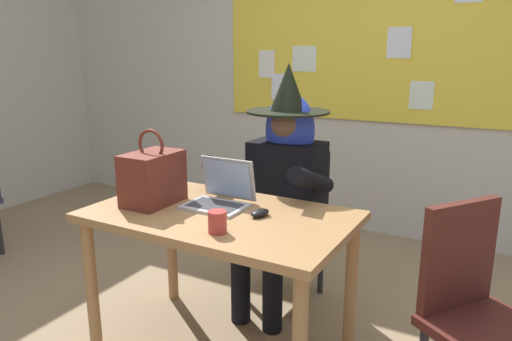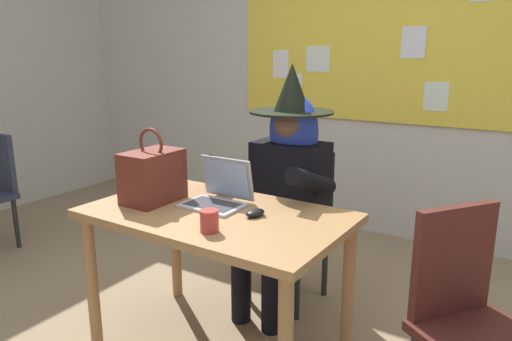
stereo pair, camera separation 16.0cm
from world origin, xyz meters
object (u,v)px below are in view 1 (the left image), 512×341
at_px(person_costumed, 283,175).
at_px(laptop, 220,195).
at_px(chair_at_desk, 291,215).
at_px(handbag, 153,177).
at_px(desk_main, 220,232).
at_px(coffee_mug, 217,222).
at_px(chair_extra_corner, 477,307).
at_px(computer_mouse, 260,213).

distance_m(person_costumed, laptop, 0.52).
bearing_deg(chair_at_desk, handbag, -25.34).
distance_m(desk_main, coffee_mug, 0.30).
height_order(desk_main, chair_extra_corner, chair_extra_corner).
bearing_deg(chair_extra_corner, laptop, -144.62).
distance_m(person_costumed, handbag, 0.77).
distance_m(chair_at_desk, coffee_mug, 1.00).
bearing_deg(handbag, chair_at_desk, 61.46).
bearing_deg(handbag, computer_mouse, 7.79).
bearing_deg(handbag, chair_extra_corner, 4.74).
bearing_deg(coffee_mug, handbag, 159.61).
height_order(person_costumed, computer_mouse, person_costumed).
bearing_deg(chair_extra_corner, chair_at_desk, -174.78).
relative_size(desk_main, coffee_mug, 13.23).
distance_m(desk_main, computer_mouse, 0.23).
distance_m(chair_at_desk, laptop, 0.70).
bearing_deg(handbag, person_costumed, 57.39).
bearing_deg(person_costumed, computer_mouse, 15.46).
height_order(laptop, chair_extra_corner, laptop).
bearing_deg(laptop, computer_mouse, -12.17).
height_order(handbag, chair_extra_corner, handbag).
height_order(computer_mouse, coffee_mug, coffee_mug).
distance_m(handbag, coffee_mug, 0.54).
height_order(desk_main, laptop, laptop).
bearing_deg(chair_extra_corner, computer_mouse, -141.38).
xyz_separation_m(computer_mouse, coffee_mug, (-0.06, -0.26, 0.03)).
distance_m(laptop, handbag, 0.35).
xyz_separation_m(person_costumed, handbag, (-0.41, -0.64, 0.08)).
bearing_deg(chair_at_desk, computer_mouse, 15.37).
relative_size(chair_at_desk, handbag, 2.42).
relative_size(chair_at_desk, chair_extra_corner, 1.00).
bearing_deg(chair_at_desk, laptop, -6.21).
xyz_separation_m(chair_at_desk, laptop, (-0.11, -0.63, 0.28)).
bearing_deg(desk_main, chair_extra_corner, 4.50).
bearing_deg(person_costumed, coffee_mug, 6.57).
bearing_deg(chair_at_desk, desk_main, -0.52).
bearing_deg(laptop, desk_main, -59.26).
height_order(chair_at_desk, computer_mouse, chair_at_desk).
bearing_deg(laptop, chair_at_desk, 80.58).
xyz_separation_m(chair_at_desk, chair_extra_corner, (1.09, -0.64, 0.00)).
distance_m(person_costumed, computer_mouse, 0.59).
xyz_separation_m(desk_main, coffee_mug, (0.13, -0.22, 0.15)).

